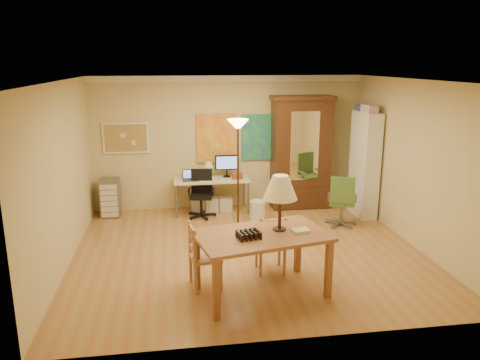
{
  "coord_description": "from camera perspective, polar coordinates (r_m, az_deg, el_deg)",
  "views": [
    {
      "loc": [
        -1.16,
        -6.93,
        2.98
      ],
      "look_at": [
        -0.08,
        0.3,
        1.11
      ],
      "focal_mm": 35.0,
      "sensor_mm": 36.0,
      "label": 1
    }
  ],
  "objects": [
    {
      "name": "office_chair_green",
      "position": [
        8.87,
        12.25,
        -3.87
      ],
      "size": [
        0.6,
        0.6,
        0.97
      ],
      "color": "slate",
      "rests_on": "floor"
    },
    {
      "name": "drawer_cart",
      "position": [
        9.55,
        -15.52,
        -2.08
      ],
      "size": [
        0.37,
        0.44,
        0.74
      ],
      "color": "slate",
      "rests_on": "floor"
    },
    {
      "name": "dining_table",
      "position": [
        6.02,
        3.5,
        -4.98
      ],
      "size": [
        1.84,
        1.33,
        1.56
      ],
      "color": "brown",
      "rests_on": "floor"
    },
    {
      "name": "art_panel_left",
      "position": [
        9.57,
        -2.91,
        5.1
      ],
      "size": [
        0.8,
        0.04,
        1.0
      ],
      "primitive_type": "cube",
      "color": "yellow",
      "rests_on": "floor"
    },
    {
      "name": "crown_molding",
      "position": [
        9.47,
        -1.45,
        12.26
      ],
      "size": [
        5.5,
        0.08,
        0.12
      ],
      "primitive_type": "cube",
      "color": "white",
      "rests_on": "floor"
    },
    {
      "name": "floor",
      "position": [
        7.63,
        0.97,
        -8.66
      ],
      "size": [
        5.5,
        5.5,
        0.0
      ],
      "primitive_type": "plane",
      "color": "#A9683C",
      "rests_on": "ground"
    },
    {
      "name": "armoire",
      "position": [
        9.74,
        7.38,
        2.5
      ],
      "size": [
        1.26,
        0.6,
        2.31
      ],
      "color": "#331D0E",
      "rests_on": "floor"
    },
    {
      "name": "bookshelf",
      "position": [
        9.43,
        14.91,
        1.81
      ],
      "size": [
        0.31,
        0.82,
        2.04
      ],
      "color": "white",
      "rests_on": "floor"
    },
    {
      "name": "torchiere_lamp",
      "position": [
        8.08,
        -0.25,
        4.6
      ],
      "size": [
        0.37,
        0.37,
        2.01
      ],
      "color": "#442D1B",
      "rests_on": "floor"
    },
    {
      "name": "ladder_chair_left",
      "position": [
        6.37,
        -4.53,
        -9.46
      ],
      "size": [
        0.45,
        0.47,
        0.89
      ],
      "color": "tan",
      "rests_on": "floor"
    },
    {
      "name": "art_panel_right",
      "position": [
        9.69,
        2.42,
        5.23
      ],
      "size": [
        0.75,
        0.04,
        0.95
      ],
      "primitive_type": "cube",
      "color": "#266098",
      "rests_on": "floor"
    },
    {
      "name": "corkboard",
      "position": [
        9.56,
        -13.75,
        5.0
      ],
      "size": [
        0.9,
        0.04,
        0.62
      ],
      "primitive_type": "cube",
      "color": "#9D814A",
      "rests_on": "floor"
    },
    {
      "name": "computer_desk",
      "position": [
        9.47,
        -3.33,
        -1.41
      ],
      "size": [
        1.5,
        0.66,
        1.14
      ],
      "color": "beige",
      "rests_on": "floor"
    },
    {
      "name": "ladder_chair_back",
      "position": [
        6.79,
        3.77,
        -7.98
      ],
      "size": [
        0.4,
        0.38,
        0.87
      ],
      "color": "tan",
      "rests_on": "floor"
    },
    {
      "name": "office_chair_black",
      "position": [
        9.21,
        -4.72,
        -2.98
      ],
      "size": [
        0.57,
        0.57,
        0.93
      ],
      "color": "black",
      "rests_on": "floor"
    },
    {
      "name": "wastebin",
      "position": [
        9.03,
        2.16,
        -3.7
      ],
      "size": [
        0.3,
        0.3,
        0.38
      ],
      "primitive_type": "cylinder",
      "color": "silver",
      "rests_on": "floor"
    }
  ]
}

